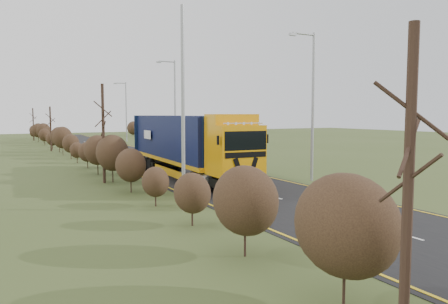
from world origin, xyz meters
TOP-DOWN VIEW (x-y plane):
  - ground at (0.00, 0.00)m, footprint 160.00×160.00m
  - road at (0.00, 10.00)m, footprint 8.00×120.00m
  - layby at (6.50, 20.00)m, footprint 6.00×18.00m
  - lane_markings at (0.00, 9.69)m, footprint 7.52×116.00m
  - hedgerow at (-6.00, 7.89)m, footprint 2.24×102.04m
  - lorry at (-1.43, 2.88)m, footprint 2.99×15.23m
  - car_red_hatchback at (6.73, 20.83)m, footprint 2.06×4.05m
  - car_blue_sedan at (6.01, 23.18)m, footprint 3.10×3.95m
  - streetlight_near at (5.27, -1.22)m, footprint 1.97×0.19m
  - streetlight_mid at (4.47, 19.94)m, footprint 2.07×0.20m
  - streetlight_far at (5.69, 42.75)m, footprint 1.91×0.18m
  - left_pole at (-5.20, -5.37)m, footprint 0.16×0.16m
  - speed_sign at (4.20, 13.96)m, footprint 0.70×0.10m
  - warning_board at (4.20, 25.21)m, footprint 0.75×0.11m

SIDE VIEW (x-z plane):
  - ground at x=0.00m, z-range 0.00..0.00m
  - road at x=0.00m, z-range 0.00..0.02m
  - layby at x=6.50m, z-range 0.00..0.02m
  - lane_markings at x=0.00m, z-range 0.03..0.03m
  - car_blue_sedan at x=6.01m, z-range 0.00..1.25m
  - car_red_hatchback at x=6.73m, z-range 0.00..1.32m
  - warning_board at x=4.20m, z-range 0.22..2.19m
  - hedgerow at x=-6.00m, z-range -1.41..4.64m
  - speed_sign at x=4.20m, z-range 0.52..3.05m
  - lorry at x=-1.43m, z-range 0.28..4.51m
  - left_pole at x=-5.20m, z-range 0.00..8.84m
  - streetlight_far at x=5.69m, z-range 0.45..9.44m
  - streetlight_near at x=5.27m, z-range 0.48..9.74m
  - streetlight_mid at x=4.47m, z-range 0.52..10.27m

